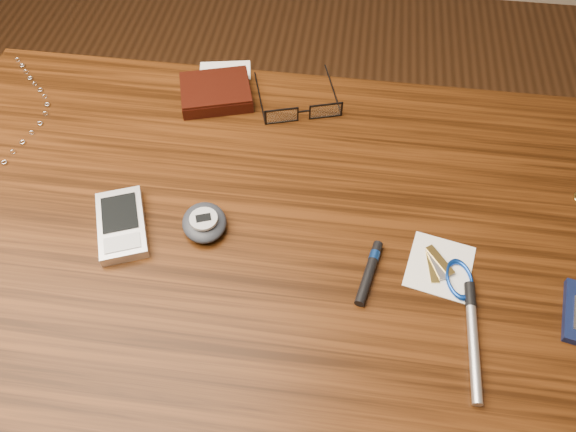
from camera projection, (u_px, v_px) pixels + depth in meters
The scene contains 10 objects.
ground at pixel (263, 414), 1.36m from camera, with size 3.80×3.80×0.00m, color #472814.
desk at pixel (247, 275), 0.84m from camera, with size 1.00×0.70×0.75m.
wallet_and_card at pixel (216, 92), 0.92m from camera, with size 0.14×0.16×0.02m.
eyeglasses at pixel (303, 111), 0.89m from camera, with size 0.16×0.16×0.03m.
pda_phone at pixel (121, 224), 0.76m from camera, with size 0.10×0.13×0.02m.
pedometer at pixel (204, 222), 0.76m from camera, with size 0.08×0.09×0.03m.
notepad_keys at pixel (450, 273), 0.72m from camera, with size 0.10×0.10×0.01m.
pocket_knife at pixel (572, 311), 0.69m from camera, with size 0.04×0.09×0.01m.
silver_pen at pixel (472, 331), 0.67m from camera, with size 0.01×0.15×0.01m.
black_blue_pen at pixel (370, 270), 0.72m from camera, with size 0.03×0.10×0.01m.
Camera 1 is at (0.12, -0.43, 1.37)m, focal length 35.00 mm.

